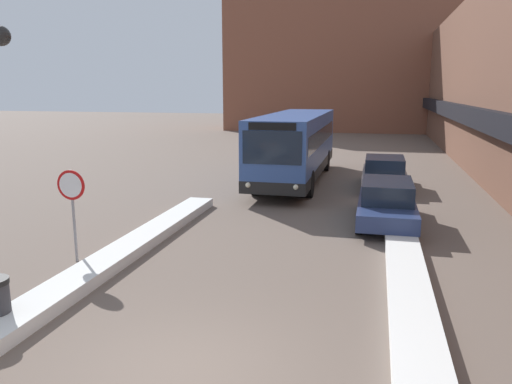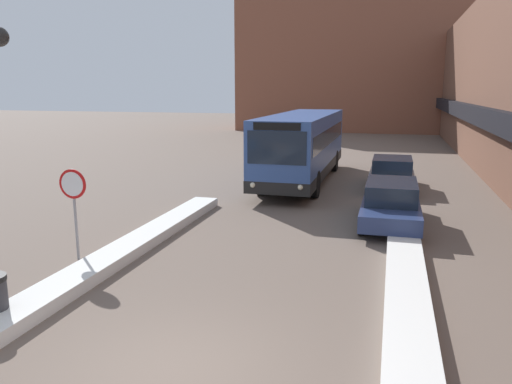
% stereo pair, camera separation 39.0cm
% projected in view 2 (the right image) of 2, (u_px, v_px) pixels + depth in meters
% --- Properties ---
extents(ground_plane, '(160.00, 160.00, 0.00)m').
position_uv_depth(ground_plane, '(171.00, 375.00, 7.76)').
color(ground_plane, '#66564C').
extents(building_backdrop_far, '(26.00, 8.00, 14.36)m').
position_uv_depth(building_backdrop_far, '(365.00, 61.00, 51.94)').
color(building_backdrop_far, brown).
rests_on(building_backdrop_far, ground_plane).
extents(snow_bank_left, '(0.90, 17.18, 0.29)m').
position_uv_depth(snow_bank_left, '(67.00, 284.00, 10.96)').
color(snow_bank_left, silver).
rests_on(snow_bank_left, ground_plane).
extents(snow_bank_right, '(0.90, 18.78, 0.27)m').
position_uv_depth(snow_bank_right, '(407.00, 298.00, 10.28)').
color(snow_bank_right, silver).
rests_on(snow_bank_right, ground_plane).
extents(city_bus, '(2.56, 11.32, 3.20)m').
position_uv_depth(city_bus, '(303.00, 145.00, 23.56)').
color(city_bus, '#335193').
rests_on(city_bus, ground_plane).
extents(parked_car_front, '(1.85, 4.56, 1.42)m').
position_uv_depth(parked_car_front, '(391.00, 203.00, 16.20)').
color(parked_car_front, navy).
rests_on(parked_car_front, ground_plane).
extents(parked_car_middle, '(1.93, 4.33, 1.38)m').
position_uv_depth(parked_car_middle, '(392.00, 173.00, 22.07)').
color(parked_car_middle, '#B7B7BC').
rests_on(parked_car_middle, ground_plane).
extents(stop_sign, '(0.76, 0.08, 2.38)m').
position_uv_depth(stop_sign, '(73.00, 194.00, 12.66)').
color(stop_sign, gray).
rests_on(stop_sign, ground_plane).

